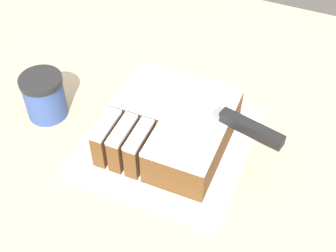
% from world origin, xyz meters
% --- Properties ---
extents(countertop, '(1.40, 1.10, 0.95)m').
position_xyz_m(countertop, '(0.00, 0.00, 0.47)').
color(countertop, tan).
rests_on(countertop, ground_plane).
extents(cake_board, '(0.32, 0.32, 0.01)m').
position_xyz_m(cake_board, '(-0.04, -0.04, 0.95)').
color(cake_board, white).
rests_on(cake_board, countertop).
extents(cake, '(0.23, 0.23, 0.08)m').
position_xyz_m(cake, '(-0.03, -0.04, 1.00)').
color(cake, brown).
rests_on(cake, cake_board).
extents(knife, '(0.33, 0.10, 0.02)m').
position_xyz_m(knife, '(0.09, -0.02, 1.05)').
color(knife, silver).
rests_on(knife, cake).
extents(coffee_cup, '(0.09, 0.09, 0.10)m').
position_xyz_m(coffee_cup, '(-0.31, -0.06, 1.00)').
color(coffee_cup, '#334C8C').
rests_on(coffee_cup, countertop).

